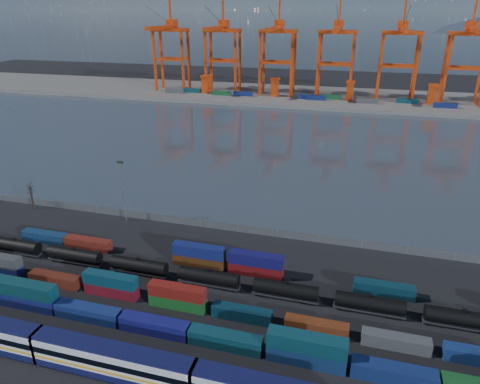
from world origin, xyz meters
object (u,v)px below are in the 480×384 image
(passenger_train, at_px, (113,362))
(gantry_cranes, at_px, (307,40))
(tanker_string, at_px, (285,290))
(bare_tree, at_px, (31,195))

(passenger_train, distance_m, gantry_cranes, 226.98)
(tanker_string, distance_m, gantry_cranes, 203.12)
(passenger_train, relative_size, tanker_string, 0.57)
(tanker_string, distance_m, bare_tree, 77.89)
(passenger_train, xyz_separation_m, tanker_string, (21.60, 25.66, -0.85))
(passenger_train, height_order, gantry_cranes, gantry_cranes)
(gantry_cranes, bearing_deg, tanker_string, -83.23)
(tanker_string, xyz_separation_m, bare_tree, (-74.89, 21.31, 2.00))
(tanker_string, height_order, bare_tree, bare_tree)
(tanker_string, bearing_deg, gantry_cranes, 96.77)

